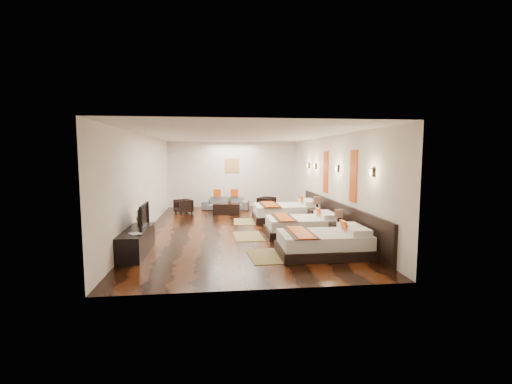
{
  "coord_description": "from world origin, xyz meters",
  "views": [
    {
      "loc": [
        -0.69,
        -10.23,
        2.21
      ],
      "look_at": [
        0.51,
        0.24,
        1.1
      ],
      "focal_mm": 24.28,
      "sensor_mm": 36.0,
      "label": 1
    }
  ],
  "objects": [
    {
      "name": "bed_far",
      "position": [
        1.7,
        1.19,
        0.29
      ],
      "size": [
        2.24,
        1.41,
        0.85
      ],
      "color": "black",
      "rests_on": "floor"
    },
    {
      "name": "table_plant",
      "position": [
        -0.19,
        2.77,
        0.52
      ],
      "size": [
        0.25,
        0.23,
        0.24
      ],
      "primitive_type": "imported",
      "rotation": [
        0.0,
        0.0,
        -0.21
      ],
      "color": "#29561C",
      "rests_on": "coffee_table"
    },
    {
      "name": "ceiling",
      "position": [
        0.0,
        0.0,
        2.8
      ],
      "size": [
        5.5,
        9.5,
        0.01
      ],
      "primitive_type": "cube",
      "color": "white",
      "rests_on": "floor"
    },
    {
      "name": "nightstand_a",
      "position": [
        2.44,
        -1.71,
        0.29
      ],
      "size": [
        0.42,
        0.42,
        0.82
      ],
      "color": "black",
      "rests_on": "floor"
    },
    {
      "name": "nightstand_b",
      "position": [
        2.44,
        0.24,
        0.33
      ],
      "size": [
        0.47,
        0.47,
        0.94
      ],
      "color": "black",
      "rests_on": "floor"
    },
    {
      "name": "jute_mat_near",
      "position": [
        0.38,
        -2.88,
        0.01
      ],
      "size": [
        0.85,
        1.26,
        0.01
      ],
      "primitive_type": "cube",
      "rotation": [
        0.0,
        0.0,
        0.09
      ],
      "color": "olive",
      "rests_on": "floor"
    },
    {
      "name": "gold_artwork",
      "position": [
        0.0,
        4.73,
        1.8
      ],
      "size": [
        0.6,
        0.04,
        0.6
      ],
      "primitive_type": "cube",
      "color": "#AD873F",
      "rests_on": "back_wall"
    },
    {
      "name": "orange_panel_b",
      "position": [
        2.73,
        0.3,
        1.7
      ],
      "size": [
        0.04,
        0.4,
        1.3
      ],
      "primitive_type": "cube",
      "color": "#D86014",
      "rests_on": "right_wall"
    },
    {
      "name": "sconce_lounge",
      "position": [
        2.7,
        2.3,
        1.85
      ],
      "size": [
        0.07,
        0.12,
        0.18
      ],
      "color": "black",
      "rests_on": "right_wall"
    },
    {
      "name": "sconce_far",
      "position": [
        2.7,
        1.4,
        1.85
      ],
      "size": [
        0.07,
        0.12,
        0.18
      ],
      "color": "black",
      "rests_on": "right_wall"
    },
    {
      "name": "floor",
      "position": [
        0.0,
        0.0,
        0.0
      ],
      "size": [
        5.5,
        9.5,
        0.01
      ],
      "primitive_type": "cube",
      "color": "black",
      "rests_on": "ground"
    },
    {
      "name": "tv",
      "position": [
        -2.45,
        -2.12,
        0.83
      ],
      "size": [
        0.14,
        0.97,
        0.56
      ],
      "primitive_type": "imported",
      "rotation": [
        0.0,
        0.0,
        1.59
      ],
      "color": "black",
      "rests_on": "tv_console"
    },
    {
      "name": "book",
      "position": [
        -2.5,
        -2.87,
        0.56
      ],
      "size": [
        0.32,
        0.34,
        0.03
      ],
      "primitive_type": "imported",
      "rotation": [
        0.0,
        0.0,
        0.58
      ],
      "color": "black",
      "rests_on": "tv_console"
    },
    {
      "name": "jute_mat_far",
      "position": [
        0.26,
        1.18,
        0.01
      ],
      "size": [
        0.79,
        1.23,
        0.01
      ],
      "primitive_type": "cube",
      "rotation": [
        0.0,
        0.0,
        -0.04
      ],
      "color": "olive",
      "rests_on": "floor"
    },
    {
      "name": "sconce_mid",
      "position": [
        2.7,
        -0.8,
        1.85
      ],
      "size": [
        0.07,
        0.12,
        0.18
      ],
      "color": "black",
      "rests_on": "right_wall"
    },
    {
      "name": "jute_mat_mid",
      "position": [
        0.16,
        -0.95,
        0.01
      ],
      "size": [
        0.8,
        1.23,
        0.01
      ],
      "primitive_type": "cube",
      "rotation": [
        0.0,
        0.0,
        0.04
      ],
      "color": "olive",
      "rests_on": "floor"
    },
    {
      "name": "left_wall",
      "position": [
        -2.75,
        0.0,
        1.4
      ],
      "size": [
        0.01,
        9.5,
        2.8
      ],
      "primitive_type": "cube",
      "color": "silver",
      "rests_on": "floor"
    },
    {
      "name": "coffee_table",
      "position": [
        -0.31,
        2.82,
        0.2
      ],
      "size": [
        1.05,
        0.62,
        0.4
      ],
      "primitive_type": "cube",
      "rotation": [
        0.0,
        0.0,
        -0.12
      ],
      "color": "black",
      "rests_on": "floor"
    },
    {
      "name": "right_wall",
      "position": [
        2.75,
        0.0,
        1.4
      ],
      "size": [
        0.01,
        9.5,
        2.8
      ],
      "primitive_type": "cube",
      "color": "silver",
      "rests_on": "floor"
    },
    {
      "name": "armchair_right",
      "position": [
        1.31,
        3.37,
        0.28
      ],
      "size": [
        0.85,
        0.85,
        0.57
      ],
      "primitive_type": "imported",
      "rotation": [
        0.0,
        0.0,
        0.99
      ],
      "color": "black",
      "rests_on": "floor"
    },
    {
      "name": "armchair_left",
      "position": [
        -1.97,
        3.18,
        0.27
      ],
      "size": [
        0.81,
        0.8,
        0.54
      ],
      "primitive_type": "imported",
      "rotation": [
        0.0,
        0.0,
        -1.02
      ],
      "color": "black",
      "rests_on": "floor"
    },
    {
      "name": "orange_panel_a",
      "position": [
        2.73,
        -1.9,
        1.7
      ],
      "size": [
        0.04,
        0.4,
        1.3
      ],
      "primitive_type": "cube",
      "color": "#D86014",
      "rests_on": "right_wall"
    },
    {
      "name": "bed_near",
      "position": [
        1.7,
        -2.9,
        0.26
      ],
      "size": [
        2.03,
        1.27,
        0.77
      ],
      "color": "black",
      "rests_on": "floor"
    },
    {
      "name": "figurine",
      "position": [
        -2.5,
        -1.59,
        0.71
      ],
      "size": [
        0.33,
        0.33,
        0.33
      ],
      "primitive_type": "imported",
      "rotation": [
        0.0,
        0.0,
        0.05
      ],
      "color": "brown",
      "rests_on": "tv_console"
    },
    {
      "name": "sofa",
      "position": [
        -0.31,
        3.87,
        0.27
      ],
      "size": [
        1.98,
        1.1,
        0.54
      ],
      "primitive_type": "imported",
      "rotation": [
        0.0,
        0.0,
        -0.21
      ],
      "color": "slate",
      "rests_on": "floor"
    },
    {
      "name": "sconce_near",
      "position": [
        2.7,
        -3.0,
        1.85
      ],
      "size": [
        0.07,
        0.12,
        0.18
      ],
      "color": "black",
      "rests_on": "right_wall"
    },
    {
      "name": "bed_mid",
      "position": [
        1.7,
        -0.96,
        0.26
      ],
      "size": [
        2.0,
        1.26,
        0.76
      ],
      "color": "black",
      "rests_on": "floor"
    },
    {
      "name": "headboard_panel",
      "position": [
        2.71,
        -0.8,
        0.45
      ],
      "size": [
        0.08,
        6.6,
        0.9
      ],
      "primitive_type": "cube",
      "color": "black",
      "rests_on": "floor"
    },
    {
      "name": "back_wall",
      "position": [
        0.0,
        4.75,
        1.4
      ],
      "size": [
        5.5,
        0.01,
        2.8
      ],
      "primitive_type": "cube",
      "color": "silver",
      "rests_on": "floor"
    },
    {
      "name": "tv_console",
      "position": [
        -2.5,
        -2.32,
        0.28
      ],
      "size": [
        0.5,
        1.8,
        0.55
      ],
      "primitive_type": "cube",
      "color": "black",
      "rests_on": "floor"
    }
  ]
}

